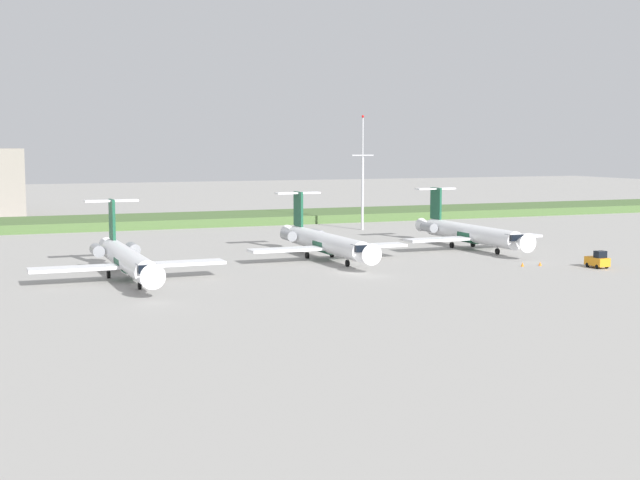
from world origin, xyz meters
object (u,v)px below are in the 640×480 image
(regional_jet_nearest, at_px, (127,258))
(regional_jet_second, at_px, (324,241))
(antenna_mast, at_px, (363,182))
(regional_jet_third, at_px, (469,232))
(baggage_tug, at_px, (598,260))
(safety_cone_mid_marker, at_px, (540,264))
(safety_cone_front_marker, at_px, (522,264))

(regional_jet_nearest, xyz_separation_m, regional_jet_second, (28.93, 8.46, 0.00))
(antenna_mast, bearing_deg, regional_jet_third, -85.79)
(regional_jet_second, height_order, baggage_tug, regional_jet_second)
(regional_jet_third, distance_m, antenna_mast, 34.67)
(antenna_mast, xyz_separation_m, baggage_tug, (6.66, -59.13, -7.95))
(regional_jet_third, bearing_deg, regional_jet_nearest, -167.35)
(baggage_tug, bearing_deg, regional_jet_nearest, 167.61)
(baggage_tug, height_order, safety_cone_mid_marker, baggage_tug)
(baggage_tug, bearing_deg, regional_jet_second, 144.37)
(regional_jet_third, height_order, safety_cone_front_marker, regional_jet_third)
(regional_jet_nearest, bearing_deg, safety_cone_front_marker, -9.14)
(regional_jet_third, xyz_separation_m, antenna_mast, (-2.50, 33.98, 6.41))
(regional_jet_third, height_order, safety_cone_mid_marker, regional_jet_third)
(regional_jet_second, bearing_deg, antenna_mast, 58.50)
(regional_jet_second, xyz_separation_m, baggage_tug, (29.81, -21.36, -1.53))
(regional_jet_nearest, xyz_separation_m, regional_jet_third, (54.57, 12.25, 0.00))
(regional_jet_nearest, distance_m, baggage_tug, 60.16)
(regional_jet_second, bearing_deg, regional_jet_nearest, -163.70)
(regional_jet_third, relative_size, safety_cone_mid_marker, 56.36)
(regional_jet_third, bearing_deg, regional_jet_second, -171.60)
(safety_cone_front_marker, bearing_deg, regional_jet_third, 78.48)
(regional_jet_nearest, height_order, baggage_tug, regional_jet_nearest)
(regional_jet_third, height_order, baggage_tug, regional_jet_third)
(regional_jet_third, bearing_deg, baggage_tug, -80.60)
(regional_jet_second, bearing_deg, baggage_tug, -35.63)
(regional_jet_nearest, bearing_deg, regional_jet_second, 16.30)
(regional_jet_nearest, relative_size, safety_cone_mid_marker, 56.36)
(safety_cone_front_marker, bearing_deg, regional_jet_nearest, 170.86)
(regional_jet_second, xyz_separation_m, regional_jet_third, (25.65, 3.79, 0.00))
(regional_jet_second, relative_size, safety_cone_mid_marker, 56.36)
(regional_jet_third, distance_m, safety_cone_mid_marker, 20.76)
(antenna_mast, bearing_deg, baggage_tug, -83.57)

